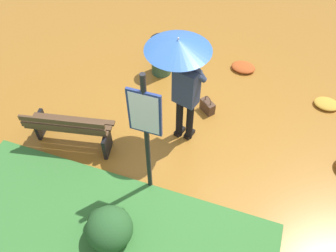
{
  "coord_description": "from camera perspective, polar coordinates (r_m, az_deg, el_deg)",
  "views": [
    {
      "loc": [
        -0.93,
        3.61,
        4.78
      ],
      "look_at": [
        0.19,
        0.39,
        0.85
      ],
      "focal_mm": 37.21,
      "sensor_mm": 36.0,
      "label": 1
    }
  ],
  "objects": [
    {
      "name": "ground_plane",
      "position": [
        6.06,
        2.88,
        -3.11
      ],
      "size": [
        18.0,
        18.0,
        0.0
      ],
      "primitive_type": "plane",
      "color": "#9E6623"
    },
    {
      "name": "person_with_umbrella",
      "position": [
        5.09,
        2.28,
        9.71
      ],
      "size": [
        0.96,
        0.96,
        2.04
      ],
      "color": "black",
      "rests_on": "ground_plane"
    },
    {
      "name": "info_sign_post",
      "position": [
        4.42,
        -3.65,
        -0.04
      ],
      "size": [
        0.44,
        0.07,
        2.3
      ],
      "color": "black",
      "rests_on": "ground_plane"
    },
    {
      "name": "handbag",
      "position": [
        6.53,
        6.48,
        3.24
      ],
      "size": [
        0.32,
        0.3,
        0.37
      ],
      "color": "#4C3323",
      "rests_on": "ground_plane"
    },
    {
      "name": "park_bench",
      "position": [
        5.98,
        -15.83,
        -0.36
      ],
      "size": [
        1.41,
        0.63,
        0.75
      ],
      "color": "black",
      "rests_on": "ground_plane"
    },
    {
      "name": "trash_bin",
      "position": [
        7.14,
        -1.14,
        11.41
      ],
      "size": [
        0.42,
        0.42,
        0.83
      ],
      "color": "#2D5138",
      "rests_on": "ground_plane"
    },
    {
      "name": "shrub_cluster",
      "position": [
        5.03,
        -9.81,
        -16.04
      ],
      "size": [
        0.71,
        0.64,
        0.58
      ],
      "color": "#285628",
      "rests_on": "ground_plane"
    },
    {
      "name": "leaf_pile_by_bench",
      "position": [
        7.3,
        24.54,
        3.33
      ],
      "size": [
        0.46,
        0.37,
        0.1
      ],
      "color": "gold",
      "rests_on": "ground_plane"
    },
    {
      "name": "leaf_pile_far_path",
      "position": [
        7.6,
        12.23,
        9.4
      ],
      "size": [
        0.5,
        0.4,
        0.11
      ],
      "color": "#B74C1E",
      "rests_on": "ground_plane"
    }
  ]
}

